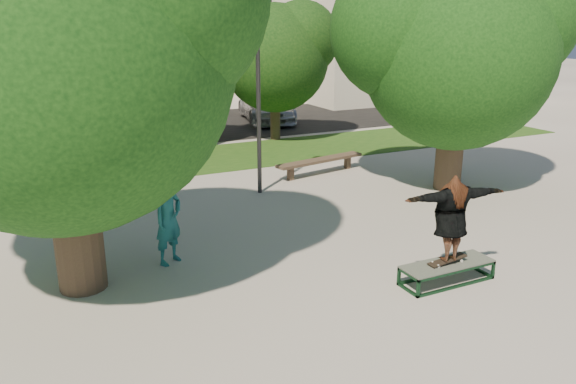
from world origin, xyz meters
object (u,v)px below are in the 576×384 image
tree_left (48,34)px  grind_box (447,272)px  lamppost (258,79)px  bystander (168,218)px  car_dark (122,124)px  bench (320,161)px  car_grey (119,121)px  car_silver_b (266,105)px  tree_right (454,42)px

tree_left → grind_box: (6.14, -2.81, -4.23)m
lamppost → bystander: size_ratio=3.28×
tree_left → car_dark: size_ratio=1.53×
tree_left → bench: bearing=32.2°
lamppost → car_dark: lamppost is taller
bench → lamppost: bearing=-169.1°
bench → car_dark: 8.86m
car_grey → car_silver_b: size_ratio=0.98×
lamppost → car_dark: (-2.21, 8.50, -2.38)m
tree_right → bystander: size_ratio=3.50×
tree_right → tree_left: bearing=-169.0°
grind_box → car_grey: bearing=100.3°
tree_left → tree_right: (10.21, 1.99, -0.33)m
lamppost → car_silver_b: (5.00, 10.86, -2.40)m
tree_left → bystander: bearing=9.4°
lamppost → bystander: 5.50m
car_grey → bystander: bearing=-91.4°
bench → car_silver_b: size_ratio=0.62×
lamppost → grind_box: lamppost is taller
bench → car_silver_b: car_silver_b is taller
tree_right → grind_box: bearing=-130.3°
bystander → bench: bearing=4.4°
grind_box → car_silver_b: size_ratio=0.35×
tree_left → lamppost: 6.70m
car_silver_b → bench: bearing=-92.4°
tree_right → grind_box: size_ratio=3.62×
tree_right → lamppost: size_ratio=1.07×
car_silver_b → lamppost: bearing=-102.9°
tree_left → tree_right: size_ratio=1.09×
tree_left → car_dark: 13.30m
grind_box → bystander: bystander is taller
tree_left → car_dark: tree_left is taller
lamppost → car_silver_b: 12.19m
car_dark → tree_right: bearing=-49.3°
bystander → tree_left: bearing=156.4°
car_grey → car_dark: bearing=-89.7°
bystander → car_dark: (1.29, 12.11, -0.16)m
lamppost → car_grey: bearing=102.4°
grind_box → bystander: size_ratio=0.97×
car_silver_b → grind_box: bearing=-91.4°
tree_right → bystander: bearing=-168.6°
grind_box → bystander: bearing=144.4°
lamppost → bystander: lamppost is taller
tree_right → bystander: (-8.42, -1.69, -3.16)m
bench → car_dark: size_ratio=0.69×
bystander → car_silver_b: bystander is taller
tree_right → lamppost: (-4.92, 1.92, -0.94)m
tree_left → car_silver_b: tree_left is taller
bench → car_grey: car_grey is taller
grind_box → car_dark: size_ratio=0.39×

